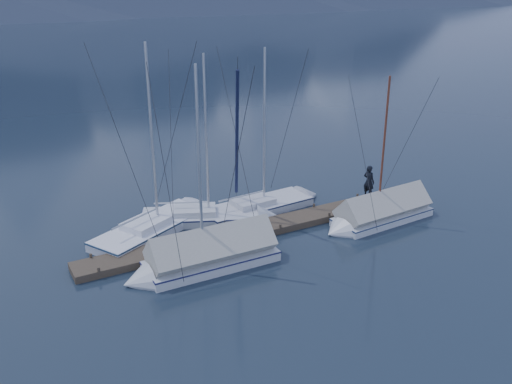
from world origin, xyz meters
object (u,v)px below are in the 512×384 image
(sailboat_open_right, at_px, (271,204))
(sailboat_covered_far, at_px, (200,259))
(sailboat_open_mid, at_px, (218,217))
(sailboat_open_left, at_px, (165,222))
(sailboat_covered_near, at_px, (376,215))
(person, at_px, (369,182))

(sailboat_open_right, relative_size, sailboat_covered_far, 0.99)
(sailboat_open_right, bearing_deg, sailboat_open_mid, -176.90)
(sailboat_open_mid, bearing_deg, sailboat_open_left, 164.99)
(sailboat_covered_near, xyz_separation_m, person, (1.42, 2.34, 0.86))
(sailboat_open_right, bearing_deg, sailboat_covered_far, -144.37)
(sailboat_open_right, height_order, sailboat_covered_near, sailboat_open_right)
(sailboat_open_left, bearing_deg, sailboat_open_mid, -15.01)
(sailboat_open_mid, height_order, person, sailboat_open_mid)
(sailboat_covered_far, bearing_deg, sailboat_open_mid, 55.88)
(sailboat_covered_far, bearing_deg, sailboat_open_right, 35.63)
(sailboat_open_right, relative_size, person, 5.08)
(sailboat_open_left, distance_m, sailboat_open_right, 6.07)
(sailboat_open_right, distance_m, sailboat_covered_near, 5.79)
(sailboat_covered_near, height_order, sailboat_covered_far, sailboat_covered_far)
(sailboat_open_mid, height_order, sailboat_covered_near, sailboat_open_mid)
(sailboat_covered_far, distance_m, person, 11.69)
(person, bearing_deg, sailboat_covered_near, 133.87)
(sailboat_open_mid, bearing_deg, person, -12.75)
(sailboat_open_right, xyz_separation_m, sailboat_covered_far, (-6.29, -4.51, 0.31))
(sailboat_open_left, height_order, sailboat_covered_near, sailboat_open_left)
(person, bearing_deg, sailboat_open_right, 52.75)
(sailboat_open_mid, bearing_deg, sailboat_covered_near, -31.12)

